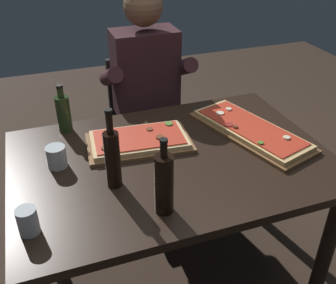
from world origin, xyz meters
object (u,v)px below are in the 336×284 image
Objects in this scene: tumbler_near_camera at (28,221)px; oil_bottle_amber at (112,157)px; wine_bottle_dark at (164,183)px; pizza_rectangular_front at (139,141)px; seated_diner at (148,89)px; dining_table at (172,174)px; vinegar_bottle_green at (63,113)px; tumbler_far_side at (57,157)px; diner_chair at (144,118)px; pizza_rectangular_left at (250,130)px.

oil_bottle_amber is at bearing 25.91° from tumbler_near_camera.
pizza_rectangular_front is at bearing 85.21° from wine_bottle_dark.
tumbler_near_camera is 1.25m from seated_diner.
wine_bottle_dark is (-0.15, -0.32, 0.22)m from dining_table.
oil_bottle_amber is 1.39× the size of vinegar_bottle_green.
diner_chair reaches higher than tumbler_far_side.
wine_bottle_dark is at bearing -6.07° from tumbler_near_camera.
diner_chair reaches higher than dining_table.
wine_bottle_dark is 0.35× the size of diner_chair.
oil_bottle_amber is 0.94m from seated_diner.
seated_diner is at bearing 46.70° from tumbler_far_side.
wine_bottle_dark reaches higher than tumbler_near_camera.
diner_chair is 0.28m from seated_diner.
oil_bottle_amber reaches higher than dining_table.
pizza_rectangular_left is 2.23× the size of wine_bottle_dark.
pizza_rectangular_front is 0.33m from oil_bottle_amber.
seated_diner is at bearing 81.19° from dining_table.
diner_chair is 0.65× the size of seated_diner.
tumbler_far_side is (-0.34, 0.42, -0.08)m from wine_bottle_dark.
oil_bottle_amber is (-0.14, 0.21, 0.01)m from wine_bottle_dark.
pizza_rectangular_front is (-0.11, 0.15, 0.11)m from dining_table.
tumbler_far_side is 0.88m from seated_diner.
seated_diner is at bearing 69.23° from pizza_rectangular_front.
diner_chair is at bearing 40.62° from vinegar_bottle_green.
wine_bottle_dark is 0.55m from tumbler_far_side.
diner_chair is at bearing 82.41° from dining_table.
pizza_rectangular_front is 5.08× the size of tumbler_near_camera.
seated_diner is at bearing 53.96° from tumbler_near_camera.
seated_diner reaches higher than tumbler_near_camera.
dining_table is 4.15× the size of oil_bottle_amber.
tumbler_far_side is at bearing 168.42° from dining_table.
oil_bottle_amber is at bearing -112.42° from diner_chair.
pizza_rectangular_left is at bearing 8.71° from dining_table.
wine_bottle_dark is 0.91× the size of oil_bottle_amber.
oil_bottle_amber reaches higher than diner_chair.
wine_bottle_dark is 1.10m from seated_diner.
pizza_rectangular_left is 6.90× the size of tumbler_near_camera.
vinegar_bottle_green is 0.32m from tumbler_far_side.
dining_table is at bearing -171.29° from pizza_rectangular_left.
tumbler_near_camera is (-0.47, 0.05, -0.08)m from wine_bottle_dark.
tumbler_near_camera is at bearing -106.87° from vinegar_bottle_green.
tumbler_near_camera reaches higher than dining_table.
oil_bottle_amber is at bearing -159.06° from dining_table.
oil_bottle_amber is at bearing -124.10° from pizza_rectangular_front.
dining_table is at bearing 65.42° from wine_bottle_dark.
wine_bottle_dark is 0.25m from oil_bottle_amber.
oil_bottle_amber is at bearing -115.23° from seated_diner.
pizza_rectangular_left is 7.17× the size of tumbler_far_side.
pizza_rectangular_front is 0.38m from tumbler_far_side.
seated_diner is (-0.32, 0.67, -0.02)m from pizza_rectangular_left.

